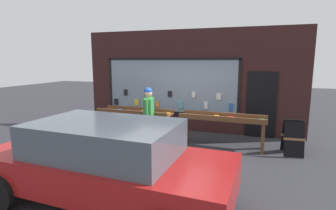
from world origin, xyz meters
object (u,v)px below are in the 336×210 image
object	(u,v)px
small_dog	(160,140)
person_browsing	(149,112)
display_table_right	(222,121)
display_table_left	(135,115)
parked_car	(106,160)
sandwich_board_sign	(293,137)

from	to	relation	value
small_dog	person_browsing	bearing A→B (deg)	69.01
display_table_right	small_dog	bearing A→B (deg)	-151.71
display_table_left	small_dog	world-z (taller)	display_table_left
parked_car	display_table_left	bearing A→B (deg)	110.50
person_browsing	parked_car	world-z (taller)	person_browsing
small_dog	parked_car	world-z (taller)	parked_car
display_table_right	person_browsing	world-z (taller)	person_browsing
person_browsing	display_table_left	bearing A→B (deg)	40.02
display_table_right	parked_car	xyz separation A→B (m)	(-1.54, -3.60, -0.01)
person_browsing	sandwich_board_sign	size ratio (longest dim) A/B	1.87
display_table_left	parked_car	xyz separation A→B (m)	(1.17, -3.59, -0.01)
person_browsing	sandwich_board_sign	distance (m)	3.91
person_browsing	sandwich_board_sign	xyz separation A→B (m)	(3.83, 0.55, -0.53)
display_table_left	sandwich_board_sign	bearing A→B (deg)	-0.41
display_table_right	sandwich_board_sign	size ratio (longest dim) A/B	2.68
display_table_left	display_table_right	xyz separation A→B (m)	(2.71, 0.00, -0.00)
sandwich_board_sign	parked_car	distance (m)	4.91
sandwich_board_sign	parked_car	size ratio (longest dim) A/B	0.20
display_table_left	person_browsing	distance (m)	0.95
display_table_left	parked_car	bearing A→B (deg)	-71.96
display_table_right	sandwich_board_sign	distance (m)	1.85
person_browsing	parked_car	distance (m)	3.06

